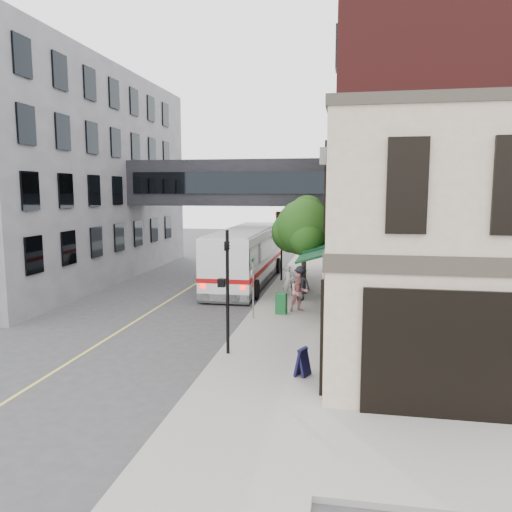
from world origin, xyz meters
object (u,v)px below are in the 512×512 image
at_px(bus, 247,253).
at_px(sandwich_board, 303,362).
at_px(newspaper_box, 281,303).
at_px(pedestrian_b, 299,292).
at_px(pedestrian_a, 288,281).
at_px(pedestrian_c, 300,283).

xyz_separation_m(bus, sandwich_board, (5.03, -16.04, -1.35)).
distance_m(bus, newspaper_box, 8.91).
bearing_deg(pedestrian_b, newspaper_box, -162.89).
distance_m(pedestrian_a, sandwich_board, 11.90).
bearing_deg(pedestrian_c, pedestrian_a, 163.62).
distance_m(newspaper_box, sandwich_board, 8.06).
height_order(bus, newspaper_box, bus).
relative_size(pedestrian_c, newspaper_box, 1.87).
bearing_deg(sandwich_board, pedestrian_b, 119.90).
bearing_deg(bus, pedestrian_c, -52.05).
distance_m(bus, pedestrian_b, 8.56).
height_order(pedestrian_a, pedestrian_c, pedestrian_c).
bearing_deg(pedestrian_c, sandwich_board, -54.07).
bearing_deg(pedestrian_c, newspaper_box, -71.17).
relative_size(bus, pedestrian_b, 6.99).
height_order(pedestrian_b, sandwich_board, pedestrian_b).
xyz_separation_m(pedestrian_a, pedestrian_c, (0.74, -0.78, 0.06)).
bearing_deg(bus, pedestrian_b, -61.29).
xyz_separation_m(pedestrian_c, sandwich_board, (1.08, -10.97, -0.48)).
height_order(pedestrian_c, newspaper_box, pedestrian_c).
relative_size(pedestrian_c, sandwich_board, 2.05).
bearing_deg(pedestrian_b, pedestrian_a, 80.58).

